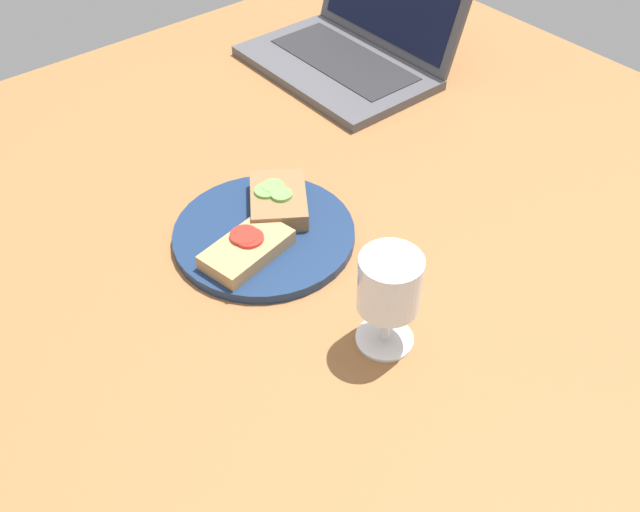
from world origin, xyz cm
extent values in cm
cube|color=brown|center=(0.00, 0.00, 1.50)|extent=(140.00, 140.00, 3.00)
cylinder|color=navy|center=(-7.77, -7.34, 3.69)|extent=(23.94, 23.94, 1.38)
cube|color=brown|center=(-10.27, -2.98, 5.66)|extent=(12.90, 12.11, 2.56)
cylinder|color=#6BB74C|center=(-9.49, -3.01, 7.17)|extent=(2.88, 2.88, 0.46)
cylinder|color=#6BB74C|center=(-11.45, -4.06, 7.13)|extent=(3.17, 3.17, 0.39)
cylinder|color=#6BB74C|center=(-11.55, -2.84, 7.17)|extent=(3.01, 3.01, 0.46)
cube|color=#A88456|center=(-5.28, -11.70, 5.39)|extent=(8.44, 12.53, 2.02)
cylinder|color=red|center=(-5.64, -10.98, 6.62)|extent=(3.64, 3.64, 0.44)
cylinder|color=red|center=(-6.41, -11.20, 6.65)|extent=(3.69, 3.69, 0.50)
cylinder|color=white|center=(15.00, -6.99, 3.20)|extent=(6.68, 6.68, 0.40)
cylinder|color=white|center=(15.00, -6.99, 6.15)|extent=(1.02, 1.02, 5.49)
cylinder|color=white|center=(15.00, -6.99, 12.29)|extent=(6.92, 6.92, 6.79)
cylinder|color=white|center=(15.00, -6.99, 11.18)|extent=(6.37, 6.37, 4.57)
cube|color=#4C4C51|center=(-35.44, 28.49, 3.83)|extent=(33.55, 21.14, 1.65)
cube|color=#232326|center=(-35.44, 30.39, 4.73)|extent=(27.51, 11.62, 0.16)
camera|label=1|loc=(50.93, -46.15, 66.25)|focal=40.00mm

